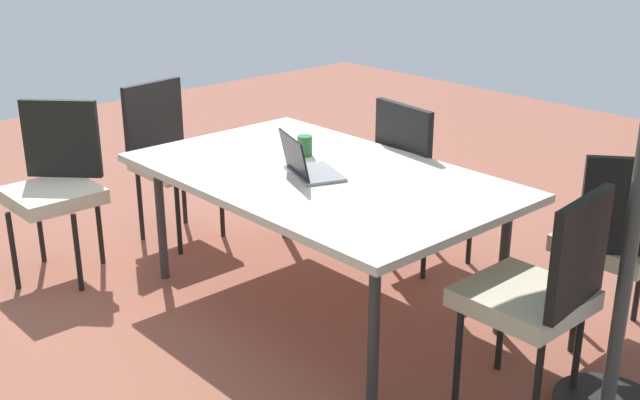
{
  "coord_description": "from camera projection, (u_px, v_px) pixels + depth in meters",
  "views": [
    {
      "loc": [
        -2.8,
        2.54,
        1.99
      ],
      "look_at": [
        0.0,
        0.0,
        0.59
      ],
      "focal_mm": 44.43,
      "sensor_mm": 36.0,
      "label": 1
    }
  ],
  "objects": [
    {
      "name": "dining_table",
      "position": [
        320.0,
        181.0,
        4.0
      ],
      "size": [
        1.95,
        1.2,
        0.73
      ],
      "color": "silver",
      "rests_on": "ground_plane"
    },
    {
      "name": "cup",
      "position": [
        305.0,
        146.0,
        4.24
      ],
      "size": [
        0.08,
        0.08,
        0.11
      ],
      "primitive_type": "cylinder",
      "color": "#286B33",
      "rests_on": "dining_table"
    },
    {
      "name": "laptop",
      "position": [
        307.0,
        167.0,
        3.92
      ],
      "size": [
        0.39,
        0.34,
        0.21
      ],
      "rotation": [
        0.0,
        0.0,
        -0.36
      ],
      "color": "gray",
      "rests_on": "dining_table"
    },
    {
      "name": "chair_northeast",
      "position": [
        55.0,
        181.0,
        4.42
      ],
      "size": [
        0.59,
        0.59,
        0.98
      ],
      "rotation": [
        0.0,
        0.0,
        3.91
      ],
      "color": "beige",
      "rests_on": "ground_plane"
    },
    {
      "name": "ground_plane",
      "position": [
        320.0,
        304.0,
        4.24
      ],
      "size": [
        10.0,
        10.0,
        0.02
      ],
      "primitive_type": "cube",
      "color": "#935442"
    },
    {
      "name": "chair_west",
      "position": [
        539.0,
        289.0,
        3.17
      ],
      "size": [
        0.48,
        0.47,
        0.98
      ],
      "rotation": [
        0.0,
        0.0,
        1.68
      ],
      "color": "beige",
      "rests_on": "ground_plane"
    },
    {
      "name": "chair_south",
      "position": [
        421.0,
        174.0,
        4.53
      ],
      "size": [
        0.48,
        0.49,
        0.98
      ],
      "rotation": [
        0.0,
        0.0,
        -0.12
      ],
      "color": "beige",
      "rests_on": "ground_plane"
    },
    {
      "name": "chair_east",
      "position": [
        171.0,
        153.0,
        4.92
      ],
      "size": [
        0.49,
        0.48,
        0.98
      ],
      "rotation": [
        0.0,
        0.0,
        4.86
      ],
      "color": "beige",
      "rests_on": "ground_plane"
    },
    {
      "name": "chair_southwest",
      "position": [
        620.0,
        237.0,
        3.67
      ],
      "size": [
        0.58,
        0.58,
        0.98
      ],
      "rotation": [
        0.0,
        0.0,
        0.68
      ],
      "color": "beige",
      "rests_on": "ground_plane"
    }
  ]
}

